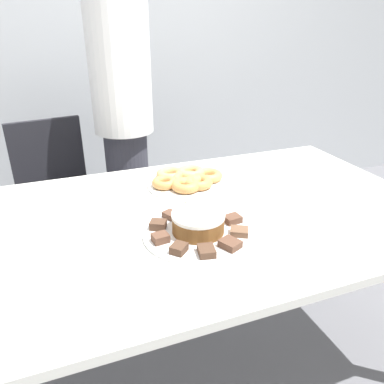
# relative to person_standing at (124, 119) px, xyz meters

# --- Properties ---
(ground_plane) EXTENTS (12.00, 12.00, 0.00)m
(ground_plane) POSITION_rel_person_standing_xyz_m (0.06, -0.88, -0.90)
(ground_plane) COLOR slate
(wall_back) EXTENTS (8.00, 0.05, 2.60)m
(wall_back) POSITION_rel_person_standing_xyz_m (0.06, 0.74, 0.40)
(wall_back) COLOR #B2B7BC
(wall_back) RESTS_ON ground_plane
(table) EXTENTS (1.82, 1.04, 0.75)m
(table) POSITION_rel_person_standing_xyz_m (0.06, -0.88, -0.23)
(table) COLOR silver
(table) RESTS_ON ground_plane
(person_standing) EXTENTS (0.32, 0.32, 1.70)m
(person_standing) POSITION_rel_person_standing_xyz_m (0.00, 0.00, 0.00)
(person_standing) COLOR #383842
(person_standing) RESTS_ON ground_plane
(office_chair_left) EXTENTS (0.50, 0.50, 0.89)m
(office_chair_left) POSITION_rel_person_standing_xyz_m (-0.39, 0.03, -0.48)
(office_chair_left) COLOR black
(office_chair_left) RESTS_ON ground_plane
(plate_cake) EXTENTS (0.37, 0.37, 0.01)m
(plate_cake) POSITION_rel_person_standing_xyz_m (0.03, -1.01, -0.15)
(plate_cake) COLOR white
(plate_cake) RESTS_ON table
(plate_donuts) EXTENTS (0.34, 0.34, 0.01)m
(plate_donuts) POSITION_rel_person_standing_xyz_m (0.14, -0.62, -0.15)
(plate_donuts) COLOR white
(plate_donuts) RESTS_ON table
(frosted_cake) EXTENTS (0.17, 0.17, 0.07)m
(frosted_cake) POSITION_rel_person_standing_xyz_m (0.03, -1.01, -0.11)
(frosted_cake) COLOR brown
(frosted_cake) RESTS_ON plate_cake
(lamington_0) EXTENTS (0.06, 0.07, 0.02)m
(lamington_0) POSITION_rel_person_standing_xyz_m (0.01, -1.14, -0.13)
(lamington_0) COLOR #513828
(lamington_0) RESTS_ON plate_cake
(lamington_1) EXTENTS (0.07, 0.08, 0.02)m
(lamington_1) POSITION_rel_person_standing_xyz_m (0.09, -1.13, -0.13)
(lamington_1) COLOR brown
(lamington_1) RESTS_ON plate_cake
(lamington_2) EXTENTS (0.07, 0.07, 0.02)m
(lamington_2) POSITION_rel_person_standing_xyz_m (0.15, -1.08, -0.14)
(lamington_2) COLOR brown
(lamington_2) RESTS_ON plate_cake
(lamington_3) EXTENTS (0.06, 0.05, 0.02)m
(lamington_3) POSITION_rel_person_standing_xyz_m (0.17, -0.99, -0.13)
(lamington_3) COLOR brown
(lamington_3) RESTS_ON plate_cake
(lamington_4) EXTENTS (0.06, 0.06, 0.02)m
(lamington_4) POSITION_rel_person_standing_xyz_m (0.13, -0.92, -0.13)
(lamington_4) COLOR brown
(lamington_4) RESTS_ON plate_cake
(lamington_5) EXTENTS (0.05, 0.06, 0.03)m
(lamington_5) POSITION_rel_person_standing_xyz_m (0.06, -0.88, -0.13)
(lamington_5) COLOR brown
(lamington_5) RESTS_ON plate_cake
(lamington_6) EXTENTS (0.06, 0.06, 0.02)m
(lamington_6) POSITION_rel_person_standing_xyz_m (-0.02, -0.89, -0.14)
(lamington_6) COLOR brown
(lamington_6) RESTS_ON plate_cake
(lamington_7) EXTENTS (0.07, 0.06, 0.03)m
(lamington_7) POSITION_rel_person_standing_xyz_m (-0.09, -0.95, -0.13)
(lamington_7) COLOR #513828
(lamington_7) RESTS_ON plate_cake
(lamington_8) EXTENTS (0.05, 0.05, 0.03)m
(lamington_8) POSITION_rel_person_standing_xyz_m (-0.10, -1.03, -0.13)
(lamington_8) COLOR brown
(lamington_8) RESTS_ON plate_cake
(lamington_9) EXTENTS (0.06, 0.06, 0.03)m
(lamington_9) POSITION_rel_person_standing_xyz_m (-0.07, -1.10, -0.13)
(lamington_9) COLOR #513828
(lamington_9) RESTS_ON plate_cake
(donut_0) EXTENTS (0.13, 0.13, 0.04)m
(donut_0) POSITION_rel_person_standing_xyz_m (0.14, -0.62, -0.13)
(donut_0) COLOR tan
(donut_0) RESTS_ON plate_donuts
(donut_1) EXTENTS (0.12, 0.12, 0.04)m
(donut_1) POSITION_rel_person_standing_xyz_m (0.23, -0.62, -0.13)
(donut_1) COLOR tan
(donut_1) RESTS_ON plate_donuts
(donut_2) EXTENTS (0.13, 0.13, 0.04)m
(donut_2) POSITION_rel_person_standing_xyz_m (0.17, -0.56, -0.13)
(donut_2) COLOR #E5AD66
(donut_2) RESTS_ON plate_donuts
(donut_3) EXTENTS (0.12, 0.12, 0.04)m
(donut_3) POSITION_rel_person_standing_xyz_m (0.09, -0.55, -0.13)
(donut_3) COLOR #E5AD66
(donut_3) RESTS_ON plate_donuts
(donut_4) EXTENTS (0.11, 0.11, 0.04)m
(donut_4) POSITION_rel_person_standing_xyz_m (0.04, -0.63, -0.13)
(donut_4) COLOR #D18E4C
(donut_4) RESTS_ON plate_donuts
(donut_5) EXTENTS (0.12, 0.12, 0.04)m
(donut_5) POSITION_rel_person_standing_xyz_m (0.11, -0.69, -0.13)
(donut_5) COLOR #D18E4C
(donut_5) RESTS_ON plate_donuts
(donut_6) EXTENTS (0.12, 0.12, 0.04)m
(donut_6) POSITION_rel_person_standing_xyz_m (0.17, -0.68, -0.13)
(donut_6) COLOR #D18E4C
(donut_6) RESTS_ON plate_donuts
(napkin) EXTENTS (0.11, 0.09, 0.01)m
(napkin) POSITION_rel_person_standing_xyz_m (-0.52, -0.99, -0.15)
(napkin) COLOR white
(napkin) RESTS_ON table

